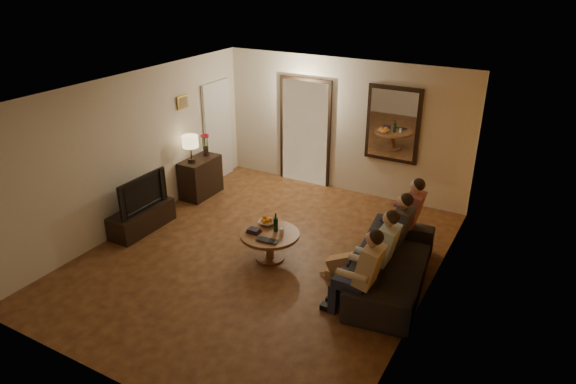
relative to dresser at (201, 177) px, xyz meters
The scene contains 33 objects.
floor 2.67m from the dresser, 31.63° to the right, with size 5.00×6.00×0.01m, color #482213.
ceiling 3.45m from the dresser, 31.63° to the right, with size 5.00×6.00×0.01m, color white.
back_wall 2.92m from the dresser, 35.66° to the left, with size 5.00×0.02×2.60m, color beige.
front_wall 5.02m from the dresser, 62.84° to the right, with size 5.00×0.02×2.60m, color beige.
left_wall 1.68m from the dresser, 100.23° to the right, with size 0.02×6.00×2.60m, color beige.
right_wall 5.03m from the dresser, 16.26° to the right, with size 0.02×6.00×2.60m, color beige.
orange_accent 5.02m from the dresser, 16.30° to the right, with size 0.01×6.00×2.60m, color orange.
kitchen_doorway 2.26m from the dresser, 47.71° to the left, with size 1.00×0.06×2.10m, color #FFE0A5.
door_trim 2.25m from the dresser, 47.53° to the left, with size 1.12×0.04×2.22m, color black.
fridge_glimpse 2.39m from the dresser, 43.25° to the left, with size 0.45×0.03×1.70m, color silver.
mirror_frame 3.78m from the dresser, 25.85° to the left, with size 1.00×0.05×1.40m, color black.
mirror_glass 3.77m from the dresser, 25.42° to the left, with size 0.86×0.02×1.26m, color white.
white_door 1.14m from the dresser, 102.94° to the left, with size 0.06×0.85×2.04m, color white.
framed_art 1.49m from the dresser, 158.72° to the right, with size 0.03×0.28×0.24m, color #B28C33.
art_canvas 1.49m from the dresser, 157.32° to the right, with size 0.01×0.22×0.18m, color brown.
dresser is the anchor object (origin of this frame).
table_lamp 0.68m from the dresser, 90.00° to the right, with size 0.30×0.30×0.54m, color beige, non-canonical shape.
flower_vase 0.63m from the dresser, 90.00° to the left, with size 0.14×0.14×0.44m, color #B9132F, non-canonical shape.
tv_stand 1.63m from the dresser, 90.00° to the right, with size 0.45×1.20×0.40m, color black.
tv 1.66m from the dresser, 90.00° to the right, with size 0.14×1.04×0.60m, color black.
sofa 4.40m from the dresser, 14.80° to the right, with size 0.88×2.25×0.66m, color black.
person_a 4.63m from the dresser, 25.97° to the right, with size 0.60×0.40×1.20m, color tan, non-canonical shape.
person_b 4.40m from the dresser, 18.92° to the right, with size 0.60×0.40×1.20m, color tan, non-canonical shape.
person_c 4.24m from the dresser, 11.22° to the right, with size 0.60×0.40×1.20m, color tan, non-canonical shape.
person_d 4.17m from the dresser, ahead, with size 0.60×0.40×1.20m, color tan, non-canonical shape.
dog 3.87m from the dresser, 20.77° to the right, with size 0.56×0.24×0.56m, color #986946, non-canonical shape.
coffee_table 2.77m from the dresser, 29.93° to the right, with size 0.91×0.91×0.45m, color brown.
bowl 2.50m from the dresser, 27.62° to the right, with size 0.26×0.26×0.06m, color white.
oranges 2.51m from the dresser, 27.62° to the right, with size 0.20×0.20×0.08m, color orange, non-canonical shape.
wine_bottle 2.77m from the dresser, 27.61° to the right, with size 0.07×0.07×0.31m, color black, non-canonical shape.
wine_glass 2.90m from the dresser, 27.30° to the right, with size 0.06×0.06×0.10m, color silver.
book_stack 2.63m from the dresser, 34.21° to the right, with size 0.20×0.15×0.07m, color black, non-canonical shape.
laptop 3.00m from the dresser, 33.62° to the right, with size 0.33×0.21×0.03m, color black.
Camera 1 is at (3.71, -5.81, 4.22)m, focal length 32.00 mm.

